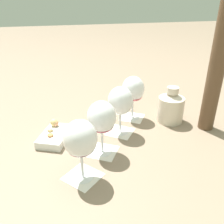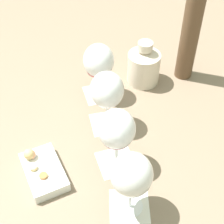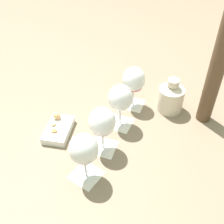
{
  "view_description": "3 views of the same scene",
  "coord_description": "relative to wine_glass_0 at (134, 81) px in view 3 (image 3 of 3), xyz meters",
  "views": [
    {
      "loc": [
        0.71,
        -0.2,
        0.48
      ],
      "look_at": [
        -0.0,
        -0.0,
        0.12
      ],
      "focal_mm": 38.0,
      "sensor_mm": 36.0,
      "label": 1
    },
    {
      "loc": [
        0.4,
        -0.5,
        0.76
      ],
      "look_at": [
        -0.0,
        -0.0,
        0.12
      ],
      "focal_mm": 55.0,
      "sensor_mm": 36.0,
      "label": 2
    },
    {
      "loc": [
        0.75,
        -0.2,
        0.8
      ],
      "look_at": [
        -0.0,
        -0.0,
        0.12
      ],
      "focal_mm": 45.0,
      "sensor_mm": 36.0,
      "label": 3
    }
  ],
  "objects": [
    {
      "name": "wine_glass_0",
      "position": [
        0.0,
        0.0,
        0.0
      ],
      "size": [
        0.1,
        0.1,
        0.19
      ],
      "color": "white",
      "rests_on": "tasting_card_0"
    },
    {
      "name": "wine_glass_1",
      "position": [
        0.1,
        -0.09,
        -0.0
      ],
      "size": [
        0.1,
        0.1,
        0.19
      ],
      "color": "white",
      "rests_on": "tasting_card_1"
    },
    {
      "name": "tasting_card_0",
      "position": [
        0.0,
        0.0,
        -0.13
      ],
      "size": [
        0.13,
        0.13,
        0.0
      ],
      "color": "silver",
      "rests_on": "ground_plane"
    },
    {
      "name": "tasting_card_1",
      "position": [
        0.1,
        -0.09,
        -0.13
      ],
      "size": [
        0.13,
        0.14,
        0.0
      ],
      "color": "silver",
      "rests_on": "ground_plane"
    },
    {
      "name": "snack_dish",
      "position": [
        0.09,
        -0.34,
        -0.11
      ],
      "size": [
        0.17,
        0.15,
        0.06
      ],
      "color": "white",
      "rests_on": "ground_plane"
    },
    {
      "name": "tasting_card_2",
      "position": [
        0.21,
        -0.19,
        -0.13
      ],
      "size": [
        0.13,
        0.13,
        0.0
      ],
      "color": "silver",
      "rests_on": "ground_plane"
    },
    {
      "name": "ground_plane",
      "position": [
        0.16,
        -0.14,
        -0.13
      ],
      "size": [
        8.0,
        8.0,
        0.0
      ],
      "primitive_type": "plane",
      "color": "#7F6B56"
    },
    {
      "name": "wine_glass_2",
      "position": [
        0.21,
        -0.19,
        -0.0
      ],
      "size": [
        0.1,
        0.1,
        0.19
      ],
      "color": "white",
      "rests_on": "tasting_card_2"
    },
    {
      "name": "ceramic_vase",
      "position": [
        0.07,
        0.15,
        -0.06
      ],
      "size": [
        0.11,
        0.11,
        0.15
      ],
      "color": "beige",
      "rests_on": "ground_plane"
    },
    {
      "name": "wine_glass_3",
      "position": [
        0.32,
        -0.27,
        -0.0
      ],
      "size": [
        0.1,
        0.1,
        0.19
      ],
      "color": "white",
      "rests_on": "tasting_card_3"
    },
    {
      "name": "tasting_card_3",
      "position": [
        0.32,
        -0.27,
        -0.13
      ],
      "size": [
        0.14,
        0.14,
        0.0
      ],
      "color": "silver",
      "rests_on": "ground_plane"
    }
  ]
}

